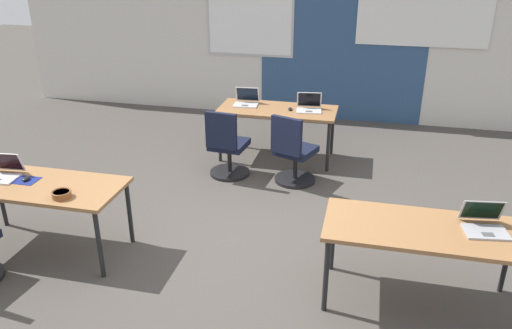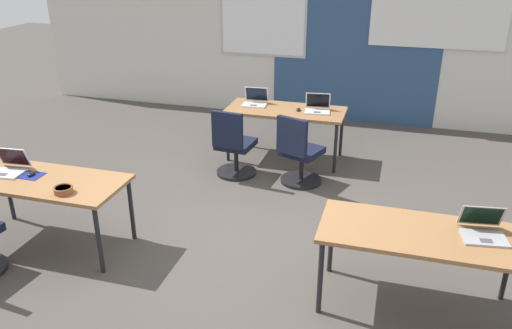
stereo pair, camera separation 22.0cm
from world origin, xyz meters
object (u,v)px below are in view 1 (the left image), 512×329
(mouse_near_left_end, at_px, (26,179))
(snack_bowl, at_px, (62,194))
(laptop_near_left_end, at_px, (2,173))
(desk_near_left, at_px, (40,189))
(desk_far_center, at_px, (277,113))
(desk_near_right, at_px, (424,234))
(mouse_far_right, at_px, (290,109))
(chair_far_right, at_px, (293,155))
(laptop_far_right, at_px, (309,107))
(chair_far_left, at_px, (227,149))
(laptop_far_left, at_px, (246,101))
(laptop_near_right_end, at_px, (484,224))

(mouse_near_left_end, height_order, snack_bowl, snack_bowl)
(laptop_near_left_end, bearing_deg, mouse_near_left_end, -8.64)
(desk_near_left, distance_m, desk_far_center, 3.30)
(mouse_near_left_end, bearing_deg, desk_near_right, -0.55)
(mouse_far_right, height_order, chair_far_right, chair_far_right)
(laptop_far_right, height_order, mouse_near_left_end, laptop_far_right)
(chair_far_left, distance_m, mouse_near_left_end, 2.48)
(mouse_far_right, relative_size, laptop_near_left_end, 0.29)
(laptop_far_left, relative_size, chair_far_left, 0.38)
(laptop_near_left_end, bearing_deg, desk_far_center, 46.40)
(laptop_near_right_end, xyz_separation_m, laptop_far_left, (-2.66, 2.82, 0.00))
(mouse_near_left_end, bearing_deg, desk_near_left, -12.34)
(desk_far_center, bearing_deg, laptop_far_left, 168.55)
(laptop_near_right_end, height_order, snack_bowl, laptop_near_right_end)
(desk_near_left, distance_m, laptop_far_left, 3.17)
(desk_near_right, relative_size, laptop_near_left_end, 4.49)
(laptop_far_left, distance_m, mouse_near_left_end, 3.20)
(chair_far_right, bearing_deg, laptop_near_right_end, 153.26)
(desk_far_center, distance_m, snack_bowl, 3.30)
(laptop_near_right_end, distance_m, snack_bowl, 3.59)
(chair_far_left, bearing_deg, chair_far_right, -174.34)
(mouse_far_right, bearing_deg, chair_far_right, -76.91)
(laptop_near_right_end, xyz_separation_m, chair_far_right, (-1.85, 1.97, -0.39))
(chair_far_left, xyz_separation_m, mouse_near_left_end, (-1.41, -2.01, 0.36))
(desk_near_right, xyz_separation_m, mouse_far_right, (-1.57, 2.78, 0.08))
(laptop_far_right, xyz_separation_m, laptop_far_left, (-0.89, 0.06, -0.00))
(chair_far_right, bearing_deg, mouse_far_right, -56.93)
(chair_far_right, distance_m, laptop_near_left_end, 3.25)
(desk_near_left, height_order, laptop_far_right, laptop_far_right)
(desk_near_left, bearing_deg, desk_near_right, 0.00)
(chair_far_left, height_order, mouse_near_left_end, chair_far_left)
(laptop_far_left, bearing_deg, chair_far_left, -97.10)
(desk_far_center, distance_m, chair_far_left, 0.95)
(chair_far_right, xyz_separation_m, laptop_far_left, (-0.81, 0.85, 0.39))
(desk_near_left, relative_size, chair_far_right, 1.74)
(laptop_near_right_end, height_order, chair_far_right, laptop_near_right_end)
(laptop_near_right_end, relative_size, chair_far_left, 0.40)
(mouse_far_right, height_order, chair_far_left, chair_far_left)
(desk_far_center, distance_m, chair_far_right, 0.88)
(laptop_near_right_end, bearing_deg, chair_far_left, 135.80)
(laptop_near_right_end, distance_m, chair_far_right, 2.73)
(desk_near_left, bearing_deg, laptop_far_right, 52.42)
(desk_far_center, height_order, chair_far_left, chair_far_left)
(chair_far_right, xyz_separation_m, chair_far_left, (-0.85, 0.00, 0.00))
(laptop_near_right_end, xyz_separation_m, snack_bowl, (-3.58, -0.27, -0.01))
(laptop_far_right, bearing_deg, laptop_far_left, 167.95)
(mouse_far_right, xyz_separation_m, mouse_near_left_end, (-2.09, -2.75, 0.00))
(mouse_far_right, distance_m, snack_bowl, 3.36)
(laptop_far_left, height_order, snack_bowl, laptop_far_left)
(mouse_near_left_end, xyz_separation_m, snack_bowl, (0.53, -0.23, 0.01))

